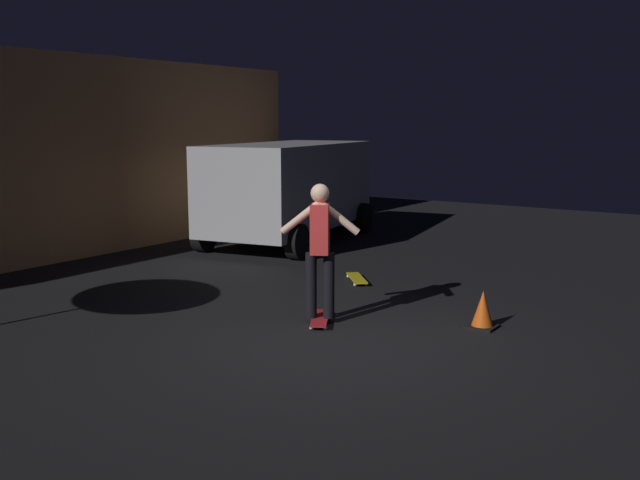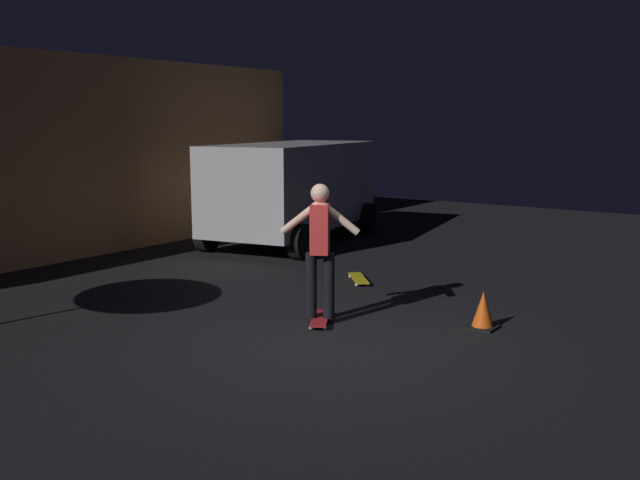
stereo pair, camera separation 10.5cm
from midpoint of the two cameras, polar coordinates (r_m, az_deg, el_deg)
name	(u,v)px [view 2 (the right image)]	position (r m, az deg, el deg)	size (l,w,h in m)	color
ground_plane	(331,347)	(8.00, 1.30, -8.57)	(28.00, 28.00, 0.00)	black
parked_van	(293,186)	(14.71, -1.96, 4.38)	(4.88, 2.97, 2.03)	#B2B2B7
skateboard_ridden	(320,319)	(8.89, 0.34, -6.33)	(0.77, 0.57, 0.07)	#AD1E23
skateboard_spare	(359,278)	(11.11, 3.39, -3.11)	(0.71, 0.67, 0.07)	gold
skater	(320,241)	(8.67, 0.35, -0.09)	(0.57, 0.89, 1.67)	black
traffic_cone	(483,311)	(8.86, 13.30, -5.61)	(0.34, 0.34, 0.46)	black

